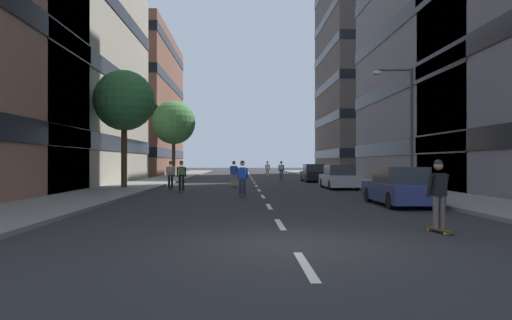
{
  "coord_description": "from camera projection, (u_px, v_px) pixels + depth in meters",
  "views": [
    {
      "loc": [
        -1.06,
        -9.56,
        1.73
      ],
      "look_at": [
        0.0,
        23.65,
        1.84
      ],
      "focal_mm": 32.18,
      "sensor_mm": 36.0,
      "label": 1
    }
  ],
  "objects": [
    {
      "name": "parked_car_near",
      "position": [
        339.0,
        178.0,
        29.17
      ],
      "size": [
        1.82,
        4.4,
        1.52
      ],
      "color": "#B2B7BF",
      "rests_on": "ground_plane"
    },
    {
      "name": "building_left_mid",
      "position": [
        21.0,
        45.0,
        33.16
      ],
      "size": [
        13.66,
        23.54,
        20.23
      ],
      "color": "#B2A893",
      "rests_on": "ground_plane"
    },
    {
      "name": "skater_2",
      "position": [
        181.0,
        174.0,
        25.99
      ],
      "size": [
        0.56,
        0.92,
        1.78
      ],
      "color": "brown",
      "rests_on": "ground_plane"
    },
    {
      "name": "skater_4",
      "position": [
        281.0,
        169.0,
        42.5
      ],
      "size": [
        0.55,
        0.92,
        1.78
      ],
      "color": "brown",
      "rests_on": "ground_plane"
    },
    {
      "name": "skater_0",
      "position": [
        439.0,
        192.0,
        11.14
      ],
      "size": [
        0.57,
        0.92,
        1.78
      ],
      "color": "brown",
      "rests_on": "ground_plane"
    },
    {
      "name": "street_tree_mid",
      "position": [
        174.0,
        123.0,
        48.84
      ],
      "size": [
        4.63,
        4.63,
        8.08
      ],
      "color": "#4C3823",
      "rests_on": "sidewalk_left"
    },
    {
      "name": "street_tree_near",
      "position": [
        124.0,
        101.0,
        28.23
      ],
      "size": [
        3.72,
        3.72,
        7.22
      ],
      "color": "#4C3823",
      "rests_on": "sidewalk_left"
    },
    {
      "name": "skater_6",
      "position": [
        242.0,
        177.0,
        22.6
      ],
      "size": [
        0.53,
        0.9,
        1.78
      ],
      "color": "brown",
      "rests_on": "ground_plane"
    },
    {
      "name": "parked_car_mid",
      "position": [
        314.0,
        174.0,
        39.33
      ],
      "size": [
        1.82,
        4.4,
        1.52
      ],
      "color": "black",
      "rests_on": "ground_plane"
    },
    {
      "name": "lane_markings",
      "position": [
        253.0,
        181.0,
        40.06
      ],
      "size": [
        0.16,
        67.2,
        0.01
      ],
      "color": "silver",
      "rests_on": "ground_plane"
    },
    {
      "name": "building_left_far",
      "position": [
        121.0,
        104.0,
        60.47
      ],
      "size": [
        13.66,
        22.26,
        18.37
      ],
      "color": "brown",
      "rests_on": "ground_plane"
    },
    {
      "name": "skater_5",
      "position": [
        234.0,
        173.0,
        30.3
      ],
      "size": [
        0.57,
        0.92,
        1.78
      ],
      "color": "brown",
      "rests_on": "ground_plane"
    },
    {
      "name": "skater_1",
      "position": [
        267.0,
        168.0,
        49.09
      ],
      "size": [
        0.54,
        0.91,
        1.78
      ],
      "color": "brown",
      "rests_on": "ground_plane"
    },
    {
      "name": "building_right_far",
      "position": [
        376.0,
        72.0,
        61.58
      ],
      "size": [
        13.66,
        17.84,
        27.3
      ],
      "color": "#4C4744",
      "rests_on": "ground_plane"
    },
    {
      "name": "sidewalk_left",
      "position": [
        164.0,
        179.0,
        42.62
      ],
      "size": [
        3.87,
        81.46,
        0.14
      ],
      "primitive_type": "cube",
      "color": "gray",
      "rests_on": "ground_plane"
    },
    {
      "name": "parked_car_far",
      "position": [
        399.0,
        188.0,
        18.02
      ],
      "size": [
        1.82,
        4.4,
        1.52
      ],
      "color": "navy",
      "rests_on": "ground_plane"
    },
    {
      "name": "ground_plane",
      "position": [
        254.0,
        182.0,
        39.19
      ],
      "size": [
        177.72,
        177.72,
        0.0
      ],
      "primitive_type": "plane",
      "color": "#28282B"
    },
    {
      "name": "sidewalk_right",
      "position": [
        341.0,
        179.0,
        43.15
      ],
      "size": [
        3.87,
        81.46,
        0.14
      ],
      "primitive_type": "cube",
      "color": "gray",
      "rests_on": "ground_plane"
    },
    {
      "name": "streetlamp_right",
      "position": [
        405.0,
        116.0,
        24.11
      ],
      "size": [
        2.13,
        0.3,
        6.5
      ],
      "color": "#3F3F44",
      "rests_on": "sidewalk_right"
    },
    {
      "name": "skater_3",
      "position": [
        171.0,
        173.0,
        28.36
      ],
      "size": [
        0.54,
        0.91,
        1.78
      ],
      "color": "brown",
      "rests_on": "ground_plane"
    }
  ]
}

